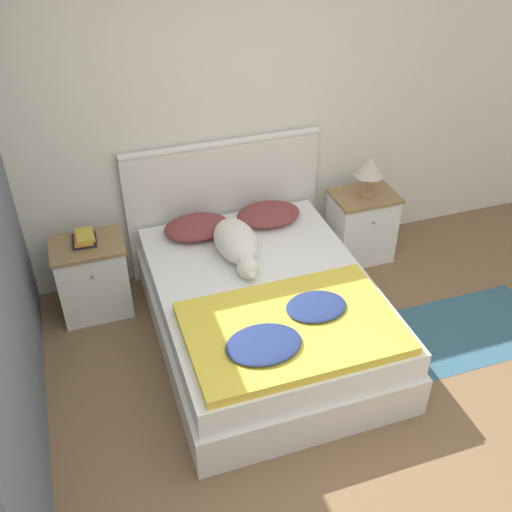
# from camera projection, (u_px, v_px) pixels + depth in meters

# --- Properties ---
(ground_plane) EXTENTS (16.00, 16.00, 0.00)m
(ground_plane) POSITION_uv_depth(u_px,v_px,m) (317.00, 461.00, 3.49)
(ground_plane) COLOR brown
(wall_back) EXTENTS (9.00, 0.06, 2.55)m
(wall_back) POSITION_uv_depth(u_px,v_px,m) (212.00, 117.00, 4.38)
(wall_back) COLOR silver
(wall_back) RESTS_ON ground_plane
(bed) EXTENTS (1.47, 1.93, 0.50)m
(bed) POSITION_uv_depth(u_px,v_px,m) (265.00, 313.00, 4.18)
(bed) COLOR silver
(bed) RESTS_ON ground_plane
(headboard) EXTENTS (1.55, 0.06, 1.12)m
(headboard) POSITION_uv_depth(u_px,v_px,m) (224.00, 203.00, 4.74)
(headboard) COLOR silver
(headboard) RESTS_ON ground_plane
(nightstand_left) EXTENTS (0.52, 0.39, 0.61)m
(nightstand_left) POSITION_uv_depth(u_px,v_px,m) (93.00, 278.00, 4.41)
(nightstand_left) COLOR white
(nightstand_left) RESTS_ON ground_plane
(nightstand_right) EXTENTS (0.52, 0.39, 0.61)m
(nightstand_right) POSITION_uv_depth(u_px,v_px,m) (361.00, 226.00, 4.97)
(nightstand_right) COLOR white
(nightstand_right) RESTS_ON ground_plane
(pillow_left) EXTENTS (0.50, 0.35, 0.12)m
(pillow_left) POSITION_uv_depth(u_px,v_px,m) (197.00, 227.00, 4.49)
(pillow_left) COLOR brown
(pillow_left) RESTS_ON bed
(pillow_right) EXTENTS (0.50, 0.35, 0.12)m
(pillow_right) POSITION_uv_depth(u_px,v_px,m) (268.00, 214.00, 4.63)
(pillow_right) COLOR brown
(pillow_right) RESTS_ON bed
(quilt) EXTENTS (1.29, 0.85, 0.11)m
(quilt) POSITION_uv_depth(u_px,v_px,m) (291.00, 328.00, 3.62)
(quilt) COLOR yellow
(quilt) RESTS_ON bed
(dog) EXTENTS (0.30, 0.72, 0.23)m
(dog) POSITION_uv_depth(u_px,v_px,m) (237.00, 243.00, 4.23)
(dog) COLOR silver
(dog) RESTS_ON bed
(book_stack) EXTENTS (0.18, 0.20, 0.08)m
(book_stack) POSITION_uv_depth(u_px,v_px,m) (84.00, 238.00, 4.22)
(book_stack) COLOR #232328
(book_stack) RESTS_ON nightstand_left
(table_lamp) EXTENTS (0.23, 0.23, 0.34)m
(table_lamp) POSITION_uv_depth(u_px,v_px,m) (370.00, 167.00, 4.63)
(table_lamp) COLOR #9E7A4C
(table_lamp) RESTS_ON nightstand_right
(rug) EXTENTS (1.25, 0.71, 0.00)m
(rug) POSITION_uv_depth(u_px,v_px,m) (464.00, 330.00, 4.39)
(rug) COLOR #335B70
(rug) RESTS_ON ground_plane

